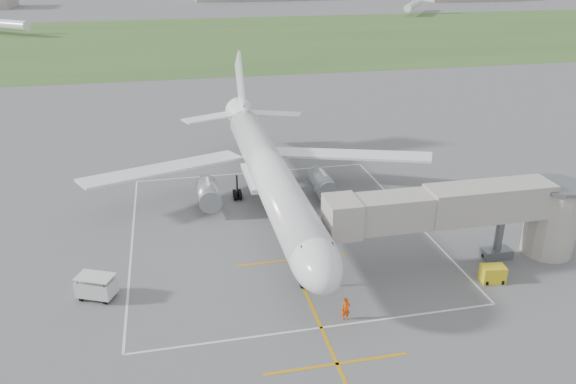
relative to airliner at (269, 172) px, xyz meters
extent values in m
plane|color=#515153|center=(0.00, -0.75, -4.39)|extent=(700.00, 700.00, 0.00)
cube|color=#375927|center=(0.00, 129.25, -4.38)|extent=(700.00, 120.00, 0.02)
cube|color=#C2870B|center=(0.00, -5.75, -4.38)|extent=(0.25, 60.00, 0.01)
cube|color=#C2870B|center=(0.00, -24.75, -4.38)|extent=(10.00, 0.25, 0.01)
cube|color=#C2870B|center=(0.00, -10.75, -4.38)|extent=(10.00, 0.25, 0.01)
cube|color=silver|center=(0.00, 11.25, -4.38)|extent=(28.00, 0.20, 0.01)
cube|color=silver|center=(0.00, -20.75, -4.38)|extent=(28.00, 0.20, 0.01)
cube|color=silver|center=(-14.00, -4.75, -4.38)|extent=(0.20, 32.00, 0.01)
cube|color=silver|center=(14.00, -4.75, -4.38)|extent=(0.20, 32.00, 0.01)
cylinder|color=silver|center=(0.00, -0.75, 0.11)|extent=(3.80, 36.00, 3.80)
ellipsoid|color=silver|center=(0.00, -18.75, 0.11)|extent=(3.80, 7.22, 3.80)
cube|color=black|center=(0.00, -19.65, 1.16)|extent=(2.40, 1.60, 0.99)
cone|color=silver|center=(0.00, 19.75, 0.51)|extent=(3.80, 6.00, 3.80)
cube|color=silver|center=(10.50, 5.25, -0.74)|extent=(17.93, 11.24, 1.23)
cube|color=silver|center=(-10.50, 5.25, -0.74)|extent=(17.93, 11.24, 1.23)
cube|color=silver|center=(0.00, 2.25, -1.44)|extent=(4.20, 8.00, 0.50)
cube|color=silver|center=(0.00, 20.45, 4.81)|extent=(0.30, 7.89, 8.65)
cube|color=silver|center=(0.00, 18.25, 1.81)|extent=(0.35, 5.00, 1.20)
cube|color=silver|center=(4.20, 19.45, 0.71)|extent=(7.85, 5.03, 0.20)
cube|color=silver|center=(-4.20, 19.45, 0.71)|extent=(7.85, 5.03, 0.20)
cylinder|color=gray|center=(6.20, 1.75, -2.49)|extent=(2.30, 4.20, 2.30)
cube|color=silver|center=(6.20, 1.45, -1.69)|extent=(0.25, 2.40, 1.20)
cylinder|color=gray|center=(-6.20, 1.75, -2.49)|extent=(2.30, 4.20, 2.30)
cube|color=silver|center=(-6.20, 1.45, -1.69)|extent=(0.25, 2.40, 1.20)
cylinder|color=black|center=(0.00, -15.25, -3.09)|extent=(0.18, 0.18, 2.60)
cylinder|color=black|center=(-0.11, -15.25, -3.99)|extent=(0.28, 0.80, 0.80)
cylinder|color=black|center=(0.11, -15.25, -3.99)|extent=(0.28, 0.80, 0.80)
cylinder|color=black|center=(2.90, 3.75, -2.99)|extent=(0.22, 0.22, 2.80)
cylinder|color=black|center=(2.62, 3.40, -3.91)|extent=(0.32, 0.96, 0.96)
cylinder|color=black|center=(3.18, 3.40, -3.91)|extent=(0.32, 0.96, 0.96)
cylinder|color=black|center=(2.62, 4.10, -3.91)|extent=(0.32, 0.96, 0.96)
cylinder|color=black|center=(3.18, 4.10, -3.91)|extent=(0.32, 0.96, 0.96)
cylinder|color=black|center=(-2.90, 3.75, -2.99)|extent=(0.22, 0.22, 2.80)
cylinder|color=black|center=(-3.18, 3.40, -3.91)|extent=(0.32, 0.96, 0.96)
cylinder|color=black|center=(-2.62, 3.40, -3.91)|extent=(0.32, 0.96, 0.96)
cylinder|color=black|center=(-3.18, 4.10, -3.91)|extent=(0.32, 0.96, 0.96)
cylinder|color=black|center=(-2.62, 4.10, -3.91)|extent=(0.32, 0.96, 0.96)
cube|color=gray|center=(7.74, -14.25, 1.21)|extent=(11.09, 2.90, 2.80)
cube|color=gray|center=(16.46, -14.25, 1.31)|extent=(11.09, 3.10, 3.00)
cube|color=gray|center=(3.40, -14.25, 1.21)|extent=(2.60, 3.40, 3.00)
cylinder|color=slate|center=(18.00, -14.25, -2.29)|extent=(0.70, 0.70, 4.20)
cube|color=slate|center=(18.00, -14.25, -3.94)|extent=(2.60, 1.40, 0.90)
cylinder|color=gray|center=(23.00, -14.25, -1.19)|extent=(4.40, 4.40, 6.40)
cylinder|color=slate|center=(23.00, -14.25, 2.21)|extent=(5.00, 5.00, 0.30)
cylinder|color=black|center=(17.00, -14.25, -4.04)|extent=(0.70, 0.30, 0.70)
cylinder|color=black|center=(19.00, -14.25, -4.04)|extent=(0.70, 0.30, 0.70)
cube|color=yellow|center=(15.56, -17.71, -3.67)|extent=(2.06, 1.49, 1.44)
cylinder|color=black|center=(14.82, -18.14, -4.18)|extent=(0.25, 0.44, 0.42)
cylinder|color=black|center=(16.15, -18.32, -4.18)|extent=(0.25, 0.44, 0.42)
cube|color=silver|center=(-16.30, -13.25, -3.42)|extent=(3.32, 2.75, 1.26)
cube|color=silver|center=(-16.30, -13.25, -2.44)|extent=(3.32, 2.75, 0.09)
cylinder|color=black|center=(-17.63, -13.41, -3.19)|extent=(0.09, 0.09, 1.49)
cylinder|color=black|center=(-15.54, -14.35, -3.19)|extent=(0.09, 0.09, 1.49)
cylinder|color=black|center=(-17.06, -12.15, -3.19)|extent=(0.09, 0.09, 1.49)
cylinder|color=black|center=(-14.97, -13.10, -3.19)|extent=(0.09, 0.09, 1.49)
cylinder|color=black|center=(-17.50, -13.40, -4.16)|extent=(0.38, 0.50, 0.46)
cylinder|color=black|center=(-15.62, -14.25, -4.16)|extent=(0.38, 0.50, 0.46)
cylinder|color=black|center=(-16.98, -12.25, -4.16)|extent=(0.38, 0.50, 0.46)
cylinder|color=black|center=(-15.10, -13.10, -4.16)|extent=(0.38, 0.50, 0.46)
imported|color=#DE4507|center=(2.03, -20.16, -3.48)|extent=(0.73, 0.54, 1.83)
imported|color=red|center=(-5.61, 2.79, -3.42)|extent=(1.18, 1.08, 1.95)
cylinder|color=silver|center=(99.70, 188.66, -0.89)|extent=(19.84, 28.74, 3.20)
camera|label=1|loc=(-9.55, -53.18, 20.89)|focal=35.00mm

